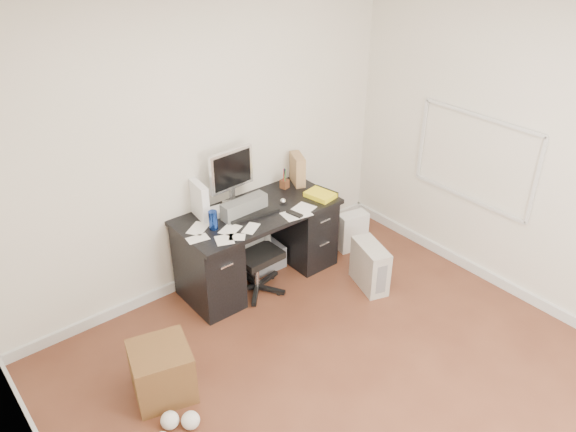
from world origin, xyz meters
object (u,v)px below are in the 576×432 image
object	(u,v)px
keyboard	(252,213)
wicker_basket	(162,371)
lcd_monitor	(231,179)
desk	(258,243)
pc_tower	(370,266)
office_chair	(256,249)

from	to	relation	value
keyboard	wicker_basket	size ratio (longest dim) A/B	1.13
lcd_monitor	keyboard	size ratio (longest dim) A/B	1.20
desk	pc_tower	bearing A→B (deg)	-45.66
office_chair	wicker_basket	size ratio (longest dim) A/B	2.16
wicker_basket	keyboard	bearing A→B (deg)	27.35
office_chair	pc_tower	size ratio (longest dim) A/B	2.04
lcd_monitor	wicker_basket	world-z (taller)	lcd_monitor
office_chair	pc_tower	bearing A→B (deg)	-37.49
desk	office_chair	bearing A→B (deg)	-133.56
desk	pc_tower	distance (m)	1.06
lcd_monitor	desk	bearing A→B (deg)	-59.23
lcd_monitor	office_chair	distance (m)	0.67
lcd_monitor	pc_tower	world-z (taller)	lcd_monitor
desk	wicker_basket	size ratio (longest dim) A/B	3.58
desk	keyboard	bearing A→B (deg)	-159.61
office_chair	keyboard	bearing A→B (deg)	64.49
wicker_basket	desk	bearing A→B (deg)	26.96
desk	keyboard	world-z (taller)	keyboard
lcd_monitor	office_chair	world-z (taller)	lcd_monitor
desk	lcd_monitor	distance (m)	0.68
pc_tower	wicker_basket	size ratio (longest dim) A/B	1.06
pc_tower	lcd_monitor	bearing A→B (deg)	150.68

